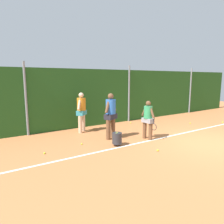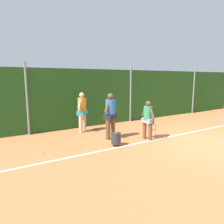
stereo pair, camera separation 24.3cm
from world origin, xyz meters
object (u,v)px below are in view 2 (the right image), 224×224
Objects in this scene: player_foreground_near at (148,118)px; player_backcourt_far at (82,110)px; tennis_ball_0 at (43,152)px; ball_hopper at (116,138)px; tennis_ball_6 at (81,144)px; tennis_ball_3 at (132,123)px; player_midcourt at (110,113)px; tennis_ball_1 at (192,124)px; tennis_ball_7 at (157,151)px.

player_backcourt_far reaches higher than player_foreground_near.
ball_hopper is at bearing -13.57° from tennis_ball_0.
player_foreground_near is 3.12× the size of ball_hopper.
ball_hopper is at bearing -37.12° from tennis_ball_6.
player_foreground_near is at bearing -114.91° from tennis_ball_3.
tennis_ball_3 is at bearing -168.89° from player_midcourt.
player_backcourt_far is at bearing 163.80° from tennis_ball_1.
tennis_ball_3 is (-2.72, 1.89, 0.00)m from tennis_ball_1.
player_backcourt_far is 28.13× the size of tennis_ball_6.
player_foreground_near is 24.25× the size of tennis_ball_1.
player_midcourt is 2.48m from tennis_ball_7.
player_midcourt is at bearing -143.73° from tennis_ball_3.
ball_hopper is at bearing -96.16° from player_foreground_near.
player_backcourt_far is (-0.57, 1.63, -0.02)m from player_midcourt.
player_backcourt_far is 6.11m from tennis_ball_1.
player_midcourt is at bearing 4.86° from tennis_ball_6.
tennis_ball_0 is at bearing -158.00° from tennis_ball_3.
player_backcourt_far is 3.16m from tennis_ball_0.
player_foreground_near is 2.87m from tennis_ball_6.
tennis_ball_1 is (8.07, 0.27, 0.00)m from tennis_ball_0.
tennis_ball_3 is (2.51, 1.84, -1.04)m from player_midcourt.
tennis_ball_6 is (-2.62, 0.80, -0.86)m from player_foreground_near.
player_midcourt is 28.79× the size of tennis_ball_0.
tennis_ball_6 is at bearing -20.30° from player_midcourt.
tennis_ball_7 is (0.54, -2.19, -1.04)m from player_midcourt.
tennis_ball_6 is (-6.61, -0.07, 0.00)m from tennis_ball_1.
tennis_ball_7 is at bearing -47.06° from tennis_ball_6.
player_backcourt_far is 28.13× the size of tennis_ball_7.
ball_hopper is at bearing 53.31° from player_backcourt_far.
ball_hopper is 7.78× the size of tennis_ball_1.
tennis_ball_3 is at bearing 22.00° from tennis_ball_0.
tennis_ball_1 is at bearing -34.80° from tennis_ball_3.
tennis_ball_1 and tennis_ball_3 have the same top height.
ball_hopper is (0.25, -2.56, -0.75)m from player_backcourt_far.
tennis_ball_6 is at bearing 142.88° from ball_hopper.
tennis_ball_1 is at bearing 24.54° from tennis_ball_7.
player_backcourt_far is 4.11m from tennis_ball_7.
player_foreground_near is 24.25× the size of tennis_ball_7.
player_midcourt is 28.79× the size of tennis_ball_6.
player_foreground_near reaches higher than tennis_ball_7.
tennis_ball_3 is (3.07, 0.21, -1.01)m from player_backcourt_far.
ball_hopper is 3.96m from tennis_ball_3.
player_foreground_near is 3.16m from tennis_ball_3.
tennis_ball_0 is at bearing -178.07° from tennis_ball_1.
tennis_ball_0 is (-2.84, -0.32, -1.04)m from player_midcourt.
player_foreground_near is 1.68m from tennis_ball_7.
tennis_ball_3 is 1.00× the size of tennis_ball_7.
tennis_ball_3 is at bearing 145.20° from tennis_ball_1.
tennis_ball_3 is (5.35, 2.16, 0.00)m from tennis_ball_0.
ball_hopper is at bearing -135.56° from tennis_ball_3.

